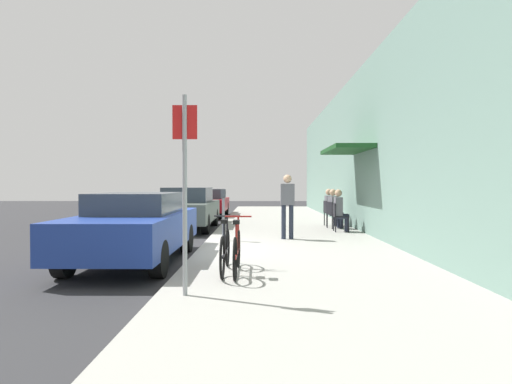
{
  "coord_description": "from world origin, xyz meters",
  "views": [
    {
      "loc": [
        1.36,
        -9.57,
        1.56
      ],
      "look_at": [
        1.25,
        7.87,
        1.25
      ],
      "focal_mm": 29.64,
      "sensor_mm": 36.0,
      "label": 1
    }
  ],
  "objects_px": {
    "parked_car_1": "(188,208)",
    "seated_patron_0": "(340,209)",
    "parked_car_0": "(135,226)",
    "bicycle_1": "(225,250)",
    "pedestrian_standing": "(287,201)",
    "cafe_chair_0": "(338,215)",
    "street_sign": "(185,178)",
    "bicycle_0": "(237,251)",
    "parking_meter": "(223,211)",
    "cafe_chair_1": "(333,213)",
    "seated_patron_2": "(330,206)",
    "parked_car_2": "(207,202)",
    "cafe_chair_2": "(329,211)",
    "seated_patron_1": "(335,207)"
  },
  "relations": [
    {
      "from": "parked_car_0",
      "to": "bicycle_0",
      "type": "relative_size",
      "value": 2.57
    },
    {
      "from": "seated_patron_1",
      "to": "pedestrian_standing",
      "type": "xyz_separation_m",
      "value": [
        -1.73,
        -2.73,
        0.3
      ]
    },
    {
      "from": "parked_car_0",
      "to": "bicycle_1",
      "type": "bearing_deg",
      "value": -38.0
    },
    {
      "from": "seated_patron_0",
      "to": "parking_meter",
      "type": "bearing_deg",
      "value": -149.09
    },
    {
      "from": "cafe_chair_1",
      "to": "seated_patron_2",
      "type": "bearing_deg",
      "value": 85.94
    },
    {
      "from": "parked_car_1",
      "to": "seated_patron_0",
      "type": "bearing_deg",
      "value": -19.02
    },
    {
      "from": "parking_meter",
      "to": "cafe_chair_1",
      "type": "relative_size",
      "value": 1.52
    },
    {
      "from": "parked_car_0",
      "to": "parked_car_1",
      "type": "relative_size",
      "value": 1.0
    },
    {
      "from": "parked_car_1",
      "to": "bicycle_1",
      "type": "xyz_separation_m",
      "value": [
        1.91,
        -7.69,
        -0.27
      ]
    },
    {
      "from": "parked_car_0",
      "to": "cafe_chair_2",
      "type": "height_order",
      "value": "parked_car_0"
    },
    {
      "from": "parking_meter",
      "to": "pedestrian_standing",
      "type": "xyz_separation_m",
      "value": [
        1.67,
        0.28,
        0.23
      ]
    },
    {
      "from": "parked_car_1",
      "to": "parked_car_2",
      "type": "bearing_deg",
      "value": 90.0
    },
    {
      "from": "cafe_chair_1",
      "to": "seated_patron_1",
      "type": "relative_size",
      "value": 0.67
    },
    {
      "from": "street_sign",
      "to": "bicycle_0",
      "type": "xyz_separation_m",
      "value": [
        0.61,
        1.32,
        -1.16
      ]
    },
    {
      "from": "parked_car_1",
      "to": "bicycle_1",
      "type": "bearing_deg",
      "value": -76.06
    },
    {
      "from": "cafe_chair_0",
      "to": "seated_patron_0",
      "type": "distance_m",
      "value": 0.2
    },
    {
      "from": "bicycle_0",
      "to": "pedestrian_standing",
      "type": "relative_size",
      "value": 1.01
    },
    {
      "from": "street_sign",
      "to": "cafe_chair_0",
      "type": "bearing_deg",
      "value": 65.42
    },
    {
      "from": "seated_patron_1",
      "to": "bicycle_1",
      "type": "bearing_deg",
      "value": -113.62
    },
    {
      "from": "parking_meter",
      "to": "seated_patron_2",
      "type": "height_order",
      "value": "parking_meter"
    },
    {
      "from": "parked_car_2",
      "to": "bicycle_1",
      "type": "relative_size",
      "value": 2.57
    },
    {
      "from": "bicycle_0",
      "to": "pedestrian_standing",
      "type": "bearing_deg",
      "value": 75.63
    },
    {
      "from": "bicycle_0",
      "to": "cafe_chair_0",
      "type": "relative_size",
      "value": 1.97
    },
    {
      "from": "seated_patron_1",
      "to": "seated_patron_0",
      "type": "bearing_deg",
      "value": -90.05
    },
    {
      "from": "cafe_chair_2",
      "to": "parking_meter",
      "type": "bearing_deg",
      "value": -131.34
    },
    {
      "from": "cafe_chair_0",
      "to": "cafe_chair_2",
      "type": "height_order",
      "value": "same"
    },
    {
      "from": "bicycle_1",
      "to": "pedestrian_standing",
      "type": "xyz_separation_m",
      "value": [
        1.31,
        4.23,
        0.64
      ]
    },
    {
      "from": "cafe_chair_0",
      "to": "bicycle_1",
      "type": "bearing_deg",
      "value": -116.49
    },
    {
      "from": "parking_meter",
      "to": "bicycle_0",
      "type": "height_order",
      "value": "parking_meter"
    },
    {
      "from": "parked_car_0",
      "to": "cafe_chair_1",
      "type": "distance_m",
      "value": 7.33
    },
    {
      "from": "parked_car_2",
      "to": "seated_patron_0",
      "type": "distance_m",
      "value": 8.87
    },
    {
      "from": "street_sign",
      "to": "seated_patron_0",
      "type": "relative_size",
      "value": 2.02
    },
    {
      "from": "parked_car_2",
      "to": "seated_patron_2",
      "type": "height_order",
      "value": "seated_patron_2"
    },
    {
      "from": "pedestrian_standing",
      "to": "seated_patron_2",
      "type": "bearing_deg",
      "value": 63.79
    },
    {
      "from": "cafe_chair_1",
      "to": "seated_patron_2",
      "type": "height_order",
      "value": "seated_patron_2"
    },
    {
      "from": "seated_patron_0",
      "to": "cafe_chair_1",
      "type": "bearing_deg",
      "value": 93.4
    },
    {
      "from": "seated_patron_2",
      "to": "bicycle_0",
      "type": "bearing_deg",
      "value": -109.89
    },
    {
      "from": "bicycle_0",
      "to": "cafe_chair_0",
      "type": "height_order",
      "value": "bicycle_0"
    },
    {
      "from": "parking_meter",
      "to": "cafe_chair_0",
      "type": "relative_size",
      "value": 1.52
    },
    {
      "from": "parked_car_0",
      "to": "parking_meter",
      "type": "bearing_deg",
      "value": 57.75
    },
    {
      "from": "parking_meter",
      "to": "cafe_chair_1",
      "type": "xyz_separation_m",
      "value": [
        3.34,
        3.0,
        -0.26
      ]
    },
    {
      "from": "parking_meter",
      "to": "seated_patron_2",
      "type": "xyz_separation_m",
      "value": [
        3.4,
        3.8,
        -0.07
      ]
    },
    {
      "from": "seated_patron_2",
      "to": "parked_car_0",
      "type": "bearing_deg",
      "value": -128.35
    },
    {
      "from": "pedestrian_standing",
      "to": "bicycle_1",
      "type": "bearing_deg",
      "value": -107.22
    },
    {
      "from": "cafe_chair_1",
      "to": "pedestrian_standing",
      "type": "height_order",
      "value": "pedestrian_standing"
    },
    {
      "from": "cafe_chair_1",
      "to": "pedestrian_standing",
      "type": "bearing_deg",
      "value": -121.68
    },
    {
      "from": "parking_meter",
      "to": "seated_patron_1",
      "type": "xyz_separation_m",
      "value": [
        3.4,
        3.01,
        -0.07
      ]
    },
    {
      "from": "parked_car_2",
      "to": "seated_patron_0",
      "type": "bearing_deg",
      "value": -56.05
    },
    {
      "from": "seated_patron_0",
      "to": "parked_car_1",
      "type": "bearing_deg",
      "value": 160.98
    },
    {
      "from": "parking_meter",
      "to": "seated_patron_1",
      "type": "relative_size",
      "value": 1.02
    }
  ]
}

